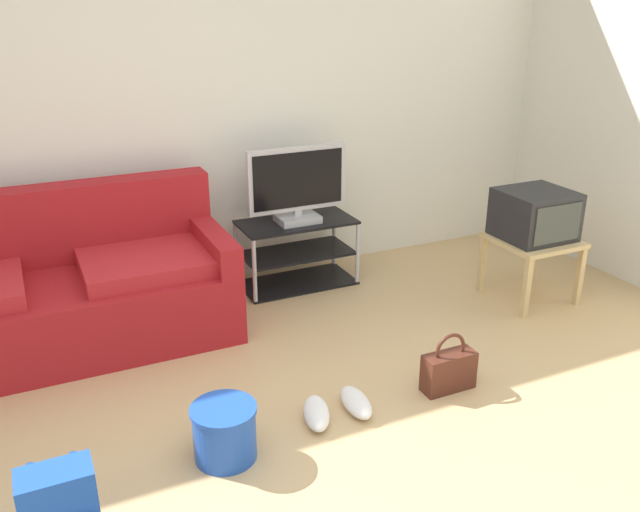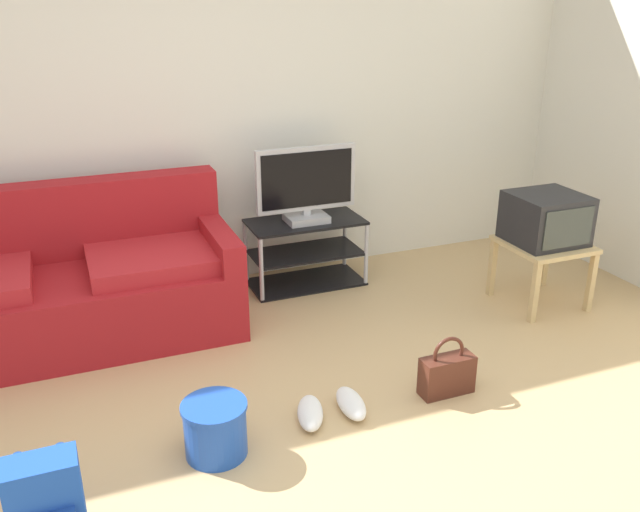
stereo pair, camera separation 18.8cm
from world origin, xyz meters
name	(u,v)px [view 2 (the right image)]	position (x,y,z in m)	size (l,w,h in m)	color
ground_plane	(308,497)	(0.00, 0.00, -0.01)	(9.00, 9.80, 0.02)	tan
wall_back	(176,96)	(0.00, 2.45, 1.35)	(9.00, 0.10, 2.70)	silver
couch	(63,287)	(-0.87, 1.87, 0.33)	(2.05, 0.87, 0.91)	maroon
tv_stand	(306,252)	(0.78, 2.09, 0.24)	(0.82, 0.42, 0.48)	black
flat_tv	(306,186)	(0.78, 2.07, 0.75)	(0.72, 0.22, 0.53)	#B2B2B7
side_table	(543,252)	(2.15, 1.19, 0.37)	(0.52, 0.52, 0.44)	tan
crt_tv	(546,218)	(2.15, 1.20, 0.60)	(0.46, 0.43, 0.33)	#232326
backpack	(46,503)	(-1.02, 0.13, 0.18)	(0.27, 0.23, 0.38)	blue
handbag	(447,373)	(0.96, 0.46, 0.12)	(0.29, 0.12, 0.33)	#4C2319
cleaning_bucket	(215,427)	(-0.29, 0.42, 0.14)	(0.30, 0.30, 0.27)	blue
sneakers_pair	(331,408)	(0.31, 0.49, 0.04)	(0.41, 0.32, 0.09)	white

